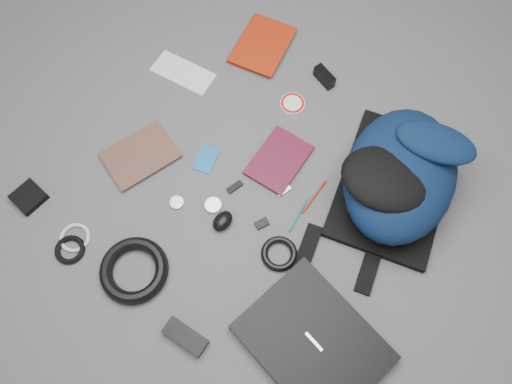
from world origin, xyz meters
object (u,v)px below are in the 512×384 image
Objects in this scene: laptop at (313,342)px; dvd_case at (279,160)px; mouse at (223,221)px; textbook_red at (240,37)px; compact_camera at (324,77)px; power_brick at (186,337)px; backpack at (400,174)px; pouch at (29,197)px; comic_book at (128,137)px.

laptop reaches higher than dvd_case.
mouse is (-0.45, 0.12, -0.00)m from laptop.
textbook_red is at bearing 138.32° from dvd_case.
compact_camera is 0.66× the size of power_brick.
power_brick is (-0.21, -0.78, -0.09)m from backpack.
power_brick reaches higher than pouch.
comic_book is 0.73m from compact_camera.
compact_camera is (-0.51, 0.77, 0.00)m from laptop.
pouch is (-0.91, -0.77, -0.10)m from backpack.
laptop is 1.02m from pouch.
laptop is at bearing -98.46° from backpack.
comic_book is 2.67× the size of compact_camera.
backpack is 1.20m from pouch.
laptop is 1.69× the size of comic_book.
textbook_red is at bearing 149.34° from laptop.
laptop reaches higher than power_brick.
backpack reaches higher than textbook_red.
compact_camera is (-0.07, 0.36, 0.02)m from dvd_case.
textbook_red is 0.57m from comic_book.
power_brick reaches higher than textbook_red.
comic_book is 1.09× the size of dvd_case.
backpack is 0.40m from dvd_case.
compact_camera is (0.36, 0.04, 0.01)m from textbook_red.
backpack reaches higher than mouse.
comic_book is (-0.03, -0.57, -0.00)m from textbook_red.
power_brick is at bearing -67.32° from mouse.
backpack is 0.58m from mouse.
mouse reaches higher than comic_book.
compact_camera reaches higher than mouse.
dvd_case is at bearing 146.35° from laptop.
backpack is at bearing -25.34° from textbook_red.
textbook_red is at bearing -157.56° from compact_camera.
laptop is 4.28× the size of pouch.
compact_camera reaches higher than laptop.
textbook_red is 3.26× the size of mouse.
power_brick is at bearing -72.70° from textbook_red.
laptop is at bearing 6.86° from comic_book.
dvd_case is 0.37m from compact_camera.
compact_camera is at bearing -6.55° from textbook_red.
power_brick is at bearing -0.75° from pouch.
dvd_case is (-0.35, -0.16, -0.10)m from backpack.
power_brick is at bearing -62.63° from compact_camera.
backpack is 6.04× the size of compact_camera.
compact_camera reaches higher than comic_book.
pouch reaches higher than dvd_case.
comic_book is 0.46m from mouse.
mouse is 0.57× the size of power_brick.
power_brick is at bearing -122.54° from backpack.
laptop reaches higher than comic_book.
dvd_case is 2.86× the size of mouse.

